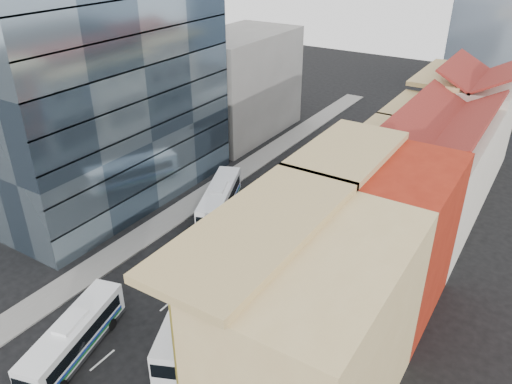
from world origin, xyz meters
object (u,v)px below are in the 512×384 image
Objects in this scene: bus_left_near at (74,336)px; sedan_left at (93,317)px; shophouse_tan at (316,339)px; bus_left_far at (220,199)px; office_tower at (99,59)px; bus_right at (190,318)px.

sedan_left is at bearing 100.50° from bus_left_near.
bus_left_far is (-18.86, 16.55, -4.35)m from shophouse_tan.
bus_left_near is (15.00, -18.45, -13.48)m from office_tower.
bus_right is (20.72, -12.86, -13.29)m from office_tower.
shophouse_tan is 1.36× the size of bus_left_far.
bus_right is at bearing -31.82° from office_tower.
office_tower is at bearing 155.70° from shophouse_tan.
office_tower is 27.33m from bus_left_near.
shophouse_tan is 1.47× the size of bus_left_near.
bus_left_far is at bearing 95.22° from bus_right.
bus_left_far is (12.14, 2.55, -13.35)m from office_tower.
bus_left_near is 2.54× the size of sedan_left.
office_tower is at bearing 150.62° from sedan_left.
office_tower is at bearing 169.42° from bus_left_far.
bus_left_near is 21.20m from bus_left_far.
sedan_left is (1.61, -18.39, -1.02)m from bus_left_far.
bus_left_near is 8.00m from bus_right.
bus_right is (8.58, -15.41, 0.06)m from bus_left_far.
bus_right is 7.65m from sedan_left.
shophouse_tan is at bearing 0.63° from bus_left_near.
office_tower reaches higher than shophouse_tan.
office_tower is 18.22m from bus_left_far.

